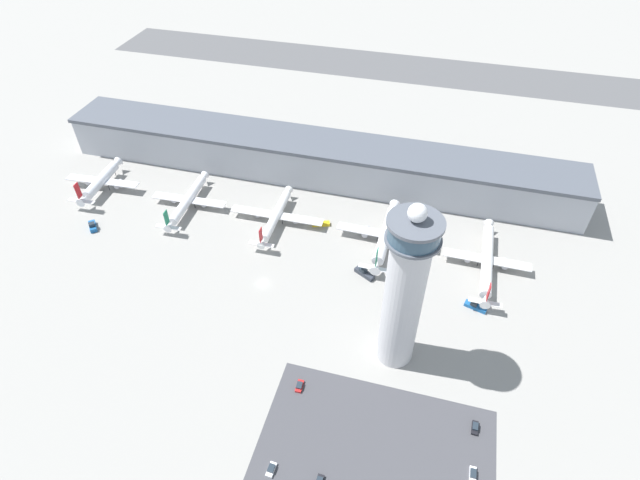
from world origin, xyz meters
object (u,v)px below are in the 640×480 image
service_truck_baggage (475,306)px  service_truck_water (321,223)px  airplane_gate_alpha (101,181)px  airplane_gate_charlie (276,216)px  car_yellow_taxi (299,386)px  control_tower (404,291)px  airplane_gate_echo (487,260)px  service_truck_fuel (93,226)px  airplane_gate_delta (386,235)px  service_truck_catering (364,273)px  car_maroon_suv (475,428)px  car_navy_sedan (473,475)px  airplane_gate_bravo (188,200)px  car_silver_sedan (271,469)px

service_truck_baggage → service_truck_water: service_truck_water is taller
airplane_gate_alpha → service_truck_baggage: 166.62m
airplane_gate_charlie → car_yellow_taxi: airplane_gate_charlie is taller
control_tower → airplane_gate_echo: control_tower is taller
control_tower → car_yellow_taxi: (-25.63, -19.55, -29.02)m
airplane_gate_charlie → service_truck_fuel: 75.34m
service_truck_water → control_tower: bearing=-54.6°
airplane_gate_delta → service_truck_baggage: 43.82m
service_truck_catering → car_maroon_suv: bearing=-50.4°
airplane_gate_alpha → airplane_gate_echo: size_ratio=0.76×
car_maroon_suv → control_tower: bearing=143.4°
service_truck_catering → car_navy_sedan: bearing=-56.8°
service_truck_water → airplane_gate_alpha: bearing=-179.0°
car_yellow_taxi → airplane_gate_bravo: bearing=135.1°
airplane_gate_echo → car_silver_sedan: size_ratio=10.99×
car_silver_sedan → car_navy_sedan: bearing=13.7°
service_truck_fuel → car_silver_sedan: size_ratio=1.64×
car_navy_sedan → airplane_gate_echo: bearing=89.1°
service_truck_water → car_maroon_suv: (65.08, -74.23, -0.26)m
airplane_gate_alpha → car_maroon_suv: size_ratio=8.01×
airplane_gate_charlie → service_truck_catering: airplane_gate_charlie is taller
car_silver_sedan → service_truck_baggage: bearing=55.0°
airplane_gate_charlie → service_truck_water: size_ratio=5.18×
service_truck_catering → service_truck_water: (-23.05, 23.35, -0.20)m
airplane_gate_alpha → car_navy_sedan: 186.95m
airplane_gate_bravo → service_truck_fuel: 39.46m
airplane_gate_alpha → car_maroon_suv: 181.18m
service_truck_baggage → car_maroon_suv: bearing=-87.9°
airplane_gate_delta → service_truck_fuel: airplane_gate_delta is taller
service_truck_catering → airplane_gate_bravo: bearing=166.1°
service_truck_baggage → car_navy_sedan: size_ratio=1.82×
airplane_gate_bravo → car_maroon_suv: size_ratio=9.19×
car_yellow_taxi → service_truck_water: bearing=100.2°
service_truck_baggage → car_navy_sedan: service_truck_baggage is taller
service_truck_baggage → car_yellow_taxi: size_ratio=1.88×
airplane_gate_delta → service_truck_water: (-27.51, 4.03, -3.52)m
airplane_gate_delta → airplane_gate_echo: size_ratio=0.92×
control_tower → airplane_gate_charlie: bearing=138.0°
airplane_gate_charlie → car_yellow_taxi: bearing=-66.0°
airplane_gate_echo → airplane_gate_delta: bearing=174.3°
airplane_gate_alpha → airplane_gate_delta: 128.42m
control_tower → car_maroon_suv: size_ratio=14.19×
control_tower → airplane_gate_bravo: (-97.05, 51.70, -25.78)m
control_tower → service_truck_water: control_tower is taller
control_tower → service_truck_catering: (-16.04, 31.59, -28.50)m
airplane_gate_echo → car_yellow_taxi: (-52.83, -66.61, -3.48)m
service_truck_fuel → airplane_gate_delta: bearing=10.8°
service_truck_catering → service_truck_water: service_truck_catering is taller
service_truck_catering → service_truck_baggage: size_ratio=1.04×
airplane_gate_bravo → car_navy_sedan: size_ratio=8.87×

